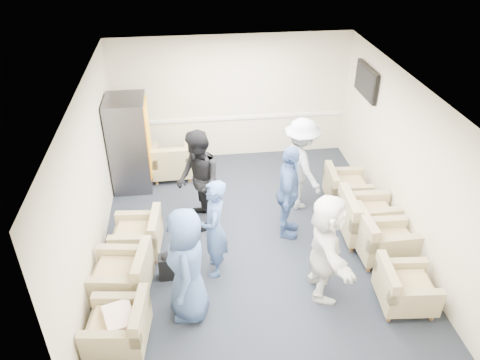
{
  "coord_description": "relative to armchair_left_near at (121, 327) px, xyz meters",
  "views": [
    {
      "loc": [
        -0.97,
        -6.29,
        5.14
      ],
      "look_at": [
        -0.16,
        0.2,
        1.05
      ],
      "focal_mm": 35.0,
      "sensor_mm": 36.0,
      "label": 1
    }
  ],
  "objects": [
    {
      "name": "floor",
      "position": [
        1.99,
        2.01,
        -0.31
      ],
      "size": [
        6.0,
        6.0,
        0.0
      ],
      "primitive_type": "plane",
      "color": "black",
      "rests_on": "ground"
    },
    {
      "name": "ceiling",
      "position": [
        1.99,
        2.01,
        2.39
      ],
      "size": [
        6.0,
        6.0,
        0.0
      ],
      "primitive_type": "plane",
      "rotation": [
        3.14,
        0.0,
        0.0
      ],
      "color": "white",
      "rests_on": "back_wall"
    },
    {
      "name": "back_wall",
      "position": [
        1.99,
        5.01,
        1.04
      ],
      "size": [
        5.0,
        0.02,
        2.7
      ],
      "primitive_type": "cube",
      "color": "beige",
      "rests_on": "floor"
    },
    {
      "name": "front_wall",
      "position": [
        1.99,
        -0.99,
        1.04
      ],
      "size": [
        5.0,
        0.02,
        2.7
      ],
      "primitive_type": "cube",
      "color": "beige",
      "rests_on": "floor"
    },
    {
      "name": "left_wall",
      "position": [
        -0.51,
        2.01,
        1.04
      ],
      "size": [
        0.02,
        6.0,
        2.7
      ],
      "primitive_type": "cube",
      "color": "beige",
      "rests_on": "floor"
    },
    {
      "name": "right_wall",
      "position": [
        4.49,
        2.01,
        1.04
      ],
      "size": [
        0.02,
        6.0,
        2.7
      ],
      "primitive_type": "cube",
      "color": "beige",
      "rests_on": "floor"
    },
    {
      "name": "chair_rail",
      "position": [
        1.99,
        4.99,
        0.59
      ],
      "size": [
        4.98,
        0.04,
        0.06
      ],
      "primitive_type": "cube",
      "color": "white",
      "rests_on": "back_wall"
    },
    {
      "name": "tv",
      "position": [
        4.42,
        3.81,
        1.74
      ],
      "size": [
        0.1,
        1.0,
        0.58
      ],
      "color": "black",
      "rests_on": "right_wall"
    },
    {
      "name": "armchair_left_near",
      "position": [
        0.0,
        0.0,
        0.0
      ],
      "size": [
        0.86,
        0.86,
        0.61
      ],
      "rotation": [
        0.0,
        0.0,
        -1.7
      ],
      "color": "#978861",
      "rests_on": "floor"
    },
    {
      "name": "armchair_left_mid",
      "position": [
        -0.03,
        0.92,
        0.02
      ],
      "size": [
        0.94,
        0.94,
        0.66
      ],
      "rotation": [
        0.0,
        0.0,
        -1.72
      ],
      "color": "#978861",
      "rests_on": "floor"
    },
    {
      "name": "armchair_left_far",
      "position": [
        0.13,
        1.86,
        -0.0
      ],
      "size": [
        0.83,
        0.83,
        0.61
      ],
      "rotation": [
        0.0,
        0.0,
        -1.66
      ],
      "color": "#978861",
      "rests_on": "floor"
    },
    {
      "name": "armchair_right_near",
      "position": [
        3.91,
        0.22,
        -0.01
      ],
      "size": [
        0.82,
        0.82,
        0.6
      ],
      "rotation": [
        0.0,
        0.0,
        1.48
      ],
      "color": "#978861",
      "rests_on": "floor"
    },
    {
      "name": "armchair_right_midnear",
      "position": [
        3.99,
        1.3,
        0.04
      ],
      "size": [
        0.88,
        0.88,
        0.69
      ],
      "rotation": [
        0.0,
        0.0,
        1.59
      ],
      "color": "#978861",
      "rests_on": "floor"
    },
    {
      "name": "armchair_right_midfar",
      "position": [
        3.91,
        1.78,
        0.05
      ],
      "size": [
        0.94,
        0.94,
        0.72
      ],
      "rotation": [
        0.0,
        0.0,
        1.53
      ],
      "color": "#978861",
      "rests_on": "floor"
    },
    {
      "name": "armchair_right_far",
      "position": [
        3.9,
        2.84,
        -0.0
      ],
      "size": [
        0.81,
        0.81,
        0.61
      ],
      "rotation": [
        0.0,
        0.0,
        1.5
      ],
      "color": "#978861",
      "rests_on": "floor"
    },
    {
      "name": "armchair_corner",
      "position": [
        0.66,
        4.2,
        0.02
      ],
      "size": [
        0.84,
        0.84,
        0.66
      ],
      "rotation": [
        0.0,
        0.0,
        3.15
      ],
      "color": "#978861",
      "rests_on": "floor"
    },
    {
      "name": "vending_machine",
      "position": [
        -0.11,
        3.99,
        0.62
      ],
      "size": [
        0.75,
        0.88,
        1.86
      ],
      "color": "#4E4D55",
      "rests_on": "floor"
    },
    {
      "name": "backpack",
      "position": [
        0.59,
        1.19,
        -0.06
      ],
      "size": [
        0.28,
        0.2,
        0.48
      ],
      "rotation": [
        0.0,
        0.0,
        -0.0
      ],
      "color": "black",
      "rests_on": "floor"
    },
    {
      "name": "pillow",
      "position": [
        -0.0,
        0.01,
        0.17
      ],
      "size": [
        0.48,
        0.55,
        0.14
      ],
      "primitive_type": "cube",
      "rotation": [
        0.0,
        0.0,
        -1.26
      ],
      "color": "white",
      "rests_on": "armchair_left_near"
    },
    {
      "name": "person_front_left",
      "position": [
        0.89,
        0.45,
        0.56
      ],
      "size": [
        0.58,
        0.87,
        1.74
      ],
      "primitive_type": "imported",
      "rotation": [
        0.0,
        0.0,
        -1.6
      ],
      "color": "#3A558C",
      "rests_on": "floor"
    },
    {
      "name": "person_mid_left",
      "position": [
        1.32,
        1.25,
        0.51
      ],
      "size": [
        0.45,
        0.63,
        1.64
      ],
      "primitive_type": "imported",
      "rotation": [
        0.0,
        0.0,
        -1.67
      ],
      "color": "#3A558C",
      "rests_on": "floor"
    },
    {
      "name": "person_back_left",
      "position": [
        1.14,
        2.48,
        0.6
      ],
      "size": [
        0.88,
        1.02,
        1.82
      ],
      "primitive_type": "imported",
      "rotation": [
        0.0,
        0.0,
        -1.33
      ],
      "color": "black",
      "rests_on": "floor"
    },
    {
      "name": "person_back_right",
      "position": [
        3.02,
        2.86,
        0.58
      ],
      "size": [
        0.98,
        1.29,
        1.78
      ],
      "primitive_type": "imported",
      "rotation": [
        0.0,
        0.0,
        1.88
      ],
      "color": "beige",
      "rests_on": "floor"
    },
    {
      "name": "person_mid_right",
      "position": [
        2.61,
        2.03,
        0.54
      ],
      "size": [
        0.67,
        1.07,
        1.7
      ],
      "primitive_type": "imported",
      "rotation": [
        0.0,
        0.0,
        1.29
      ],
      "color": "#3A558C",
      "rests_on": "floor"
    },
    {
      "name": "person_front_right",
      "position": [
        2.85,
        0.62,
        0.54
      ],
      "size": [
        0.62,
        1.6,
        1.69
      ],
      "primitive_type": "imported",
      "rotation": [
        0.0,
        0.0,
        1.49
      ],
      "color": "white",
      "rests_on": "floor"
    }
  ]
}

